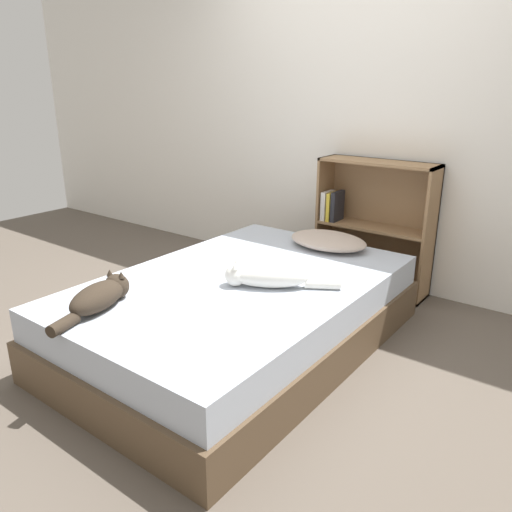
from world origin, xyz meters
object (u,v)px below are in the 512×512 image
at_px(bed, 240,313).
at_px(cat_light, 266,276).
at_px(bookshelf, 373,224).
at_px(pillow, 328,241).
at_px(cat_dark, 100,296).

xyz_separation_m(bed, cat_light, (0.18, 0.00, 0.27)).
relative_size(bed, bookshelf, 2.15).
xyz_separation_m(pillow, cat_light, (0.07, -0.83, 0.01)).
xyz_separation_m(bed, bookshelf, (0.21, 1.34, 0.29)).
relative_size(bed, cat_light, 3.63).
xyz_separation_m(pillow, cat_dark, (-0.42, -1.55, 0.01)).
distance_m(bed, cat_dark, 0.83).
bearing_deg(pillow, bed, -97.63).
xyz_separation_m(cat_dark, bookshelf, (0.52, 2.06, 0.01)).
xyz_separation_m(pillow, bookshelf, (0.10, 0.51, 0.02)).
bearing_deg(cat_dark, bed, -38.77).
distance_m(pillow, bookshelf, 0.52).
bearing_deg(cat_light, pillow, -116.24).
height_order(bed, pillow, pillow).
bearing_deg(bookshelf, bed, -98.81).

